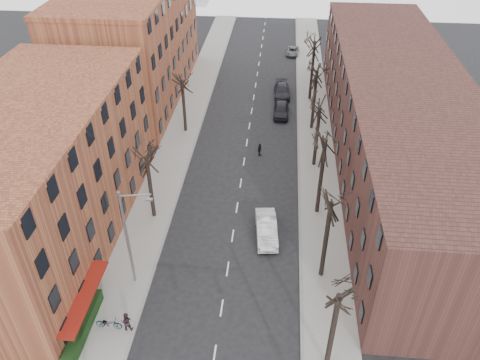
% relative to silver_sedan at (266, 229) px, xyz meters
% --- Properties ---
extents(sidewalk_left, '(4.00, 90.00, 0.15)m').
position_rel_silver_sedan_xyz_m(sidewalk_left, '(-10.97, 18.71, -0.76)').
color(sidewalk_left, gray).
rests_on(sidewalk_left, ground).
extents(sidewalk_right, '(4.00, 90.00, 0.15)m').
position_rel_silver_sedan_xyz_m(sidewalk_right, '(5.03, 18.71, -0.76)').
color(sidewalk_right, gray).
rests_on(sidewalk_right, ground).
extents(building_left_near, '(12.00, 26.00, 12.00)m').
position_rel_silver_sedan_xyz_m(building_left_near, '(-18.97, -1.29, 5.16)').
color(building_left_near, brown).
rests_on(building_left_near, ground).
extents(building_left_far, '(12.00, 28.00, 14.00)m').
position_rel_silver_sedan_xyz_m(building_left_far, '(-18.97, 27.71, 6.16)').
color(building_left_far, brown).
rests_on(building_left_far, ground).
extents(building_right, '(12.00, 50.00, 10.00)m').
position_rel_silver_sedan_xyz_m(building_right, '(13.03, 13.71, 4.16)').
color(building_right, '#482721').
rests_on(building_right, ground).
extents(awning_left, '(1.20, 7.00, 0.15)m').
position_rel_silver_sedan_xyz_m(awning_left, '(-12.37, -10.29, -0.84)').
color(awning_left, maroon).
rests_on(awning_left, ground).
extents(hedge, '(0.80, 6.00, 1.00)m').
position_rel_silver_sedan_xyz_m(hedge, '(-12.47, -11.29, -0.19)').
color(hedge, black).
rests_on(hedge, sidewalk_left).
extents(tree_right_b, '(5.20, 5.20, 10.80)m').
position_rel_silver_sedan_xyz_m(tree_right_b, '(4.63, -4.29, -0.84)').
color(tree_right_b, black).
rests_on(tree_right_b, ground).
extents(tree_right_c, '(5.20, 5.20, 11.60)m').
position_rel_silver_sedan_xyz_m(tree_right_c, '(4.63, 3.71, -0.84)').
color(tree_right_c, black).
rests_on(tree_right_c, ground).
extents(tree_right_d, '(5.20, 5.20, 10.00)m').
position_rel_silver_sedan_xyz_m(tree_right_d, '(4.63, 11.71, -0.84)').
color(tree_right_d, black).
rests_on(tree_right_d, ground).
extents(tree_right_e, '(5.20, 5.20, 10.80)m').
position_rel_silver_sedan_xyz_m(tree_right_e, '(4.63, 19.71, -0.84)').
color(tree_right_e, black).
rests_on(tree_right_e, ground).
extents(tree_right_f, '(5.20, 5.20, 11.60)m').
position_rel_silver_sedan_xyz_m(tree_right_f, '(4.63, 27.71, -0.84)').
color(tree_right_f, black).
rests_on(tree_right_f, ground).
extents(tree_left_a, '(5.20, 5.20, 9.50)m').
position_rel_silver_sedan_xyz_m(tree_left_a, '(-10.57, 1.71, -0.84)').
color(tree_left_a, black).
rests_on(tree_left_a, ground).
extents(tree_left_b, '(5.20, 5.20, 9.50)m').
position_rel_silver_sedan_xyz_m(tree_left_b, '(-10.57, 17.71, -0.84)').
color(tree_left_b, black).
rests_on(tree_left_b, ground).
extents(streetlight, '(2.45, 0.22, 9.03)m').
position_rel_silver_sedan_xyz_m(streetlight, '(-10.00, -6.29, 4.18)').
color(streetlight, slate).
rests_on(streetlight, ground).
extents(silver_sedan, '(2.34, 5.25, 1.67)m').
position_rel_silver_sedan_xyz_m(silver_sedan, '(0.00, 0.00, 0.00)').
color(silver_sedan, silver).
rests_on(silver_sedan, ground).
extents(parked_car_near, '(1.88, 4.65, 1.58)m').
position_rel_silver_sedan_xyz_m(parked_car_near, '(0.83, 22.85, -0.04)').
color(parked_car_near, black).
rests_on(parked_car_near, ground).
extents(parked_car_mid, '(2.34, 5.24, 1.49)m').
position_rel_silver_sedan_xyz_m(parked_car_mid, '(0.83, 28.52, -0.09)').
color(parked_car_mid, black).
rests_on(parked_car_mid, ground).
extents(parked_car_far, '(2.20, 4.19, 1.12)m').
position_rel_silver_sedan_xyz_m(parked_car_far, '(2.33, 44.20, -0.27)').
color(parked_car_far, '#585A5F').
rests_on(parked_car_far, ground).
extents(pedestrian_b, '(0.84, 0.69, 1.62)m').
position_rel_silver_sedan_xyz_m(pedestrian_b, '(-9.44, -10.84, 0.12)').
color(pedestrian_b, black).
rests_on(pedestrian_b, sidewalk_left).
extents(pedestrian_crossing, '(0.68, 0.98, 1.54)m').
position_rel_silver_sedan_xyz_m(pedestrian_crossing, '(-1.35, 13.09, -0.06)').
color(pedestrian_crossing, black).
rests_on(pedestrian_crossing, ground).
extents(bicycle, '(1.94, 0.72, 1.01)m').
position_rel_silver_sedan_xyz_m(bicycle, '(-10.77, -10.88, -0.18)').
color(bicycle, gray).
rests_on(bicycle, sidewalk_left).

